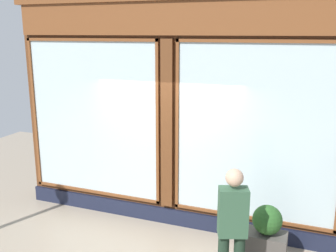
% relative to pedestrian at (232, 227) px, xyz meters
% --- Properties ---
extents(shop_facade, '(5.76, 0.42, 4.35)m').
position_rel_pedestrian_xyz_m(shop_facade, '(1.42, -1.59, 1.01)').
color(shop_facade, '#5B3319').
rests_on(shop_facade, ground_plane).
extents(pedestrian, '(0.41, 0.33, 1.69)m').
position_rel_pedestrian_xyz_m(pedestrian, '(0.00, 0.00, 0.00)').
color(pedestrian, '#1C2F21').
rests_on(pedestrian, ground_plane).
extents(planter_shrub, '(0.41, 0.41, 0.41)m').
position_rel_pedestrian_xyz_m(planter_shrub, '(-0.36, -0.60, -0.13)').
color(planter_shrub, '#285623').
rests_on(planter_shrub, planter_box).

